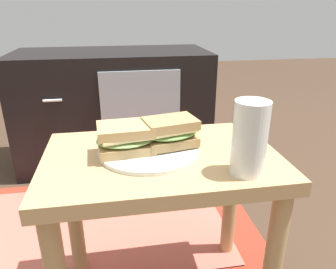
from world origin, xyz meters
TOP-DOWN VIEW (x-y plane):
  - side_table at (0.00, 0.00)m, footprint 0.56×0.36m
  - tv_cabinet at (-0.11, 0.95)m, footprint 0.96×0.46m
  - area_rug at (-0.24, 0.35)m, footprint 1.28×0.70m
  - plate at (-0.03, 0.02)m, footprint 0.24×0.24m
  - sandwich_front at (-0.08, 0.01)m, footprint 0.15×0.11m
  - sandwich_back at (0.03, 0.02)m, footprint 0.15×0.11m
  - beer_glass at (0.16, -0.12)m, footprint 0.07×0.07m

SIDE VIEW (x-z plane):
  - area_rug at x=-0.24m, z-range 0.00..0.01m
  - tv_cabinet at x=-0.11m, z-range 0.00..0.58m
  - side_table at x=0.00m, z-range 0.14..0.60m
  - plate at x=-0.03m, z-range 0.46..0.47m
  - sandwich_front at x=-0.08m, z-range 0.47..0.54m
  - sandwich_back at x=0.03m, z-range 0.47..0.54m
  - beer_glass at x=0.16m, z-range 0.46..0.62m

